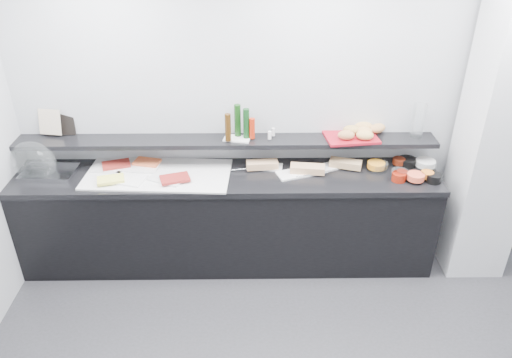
{
  "coord_description": "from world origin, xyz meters",
  "views": [
    {
      "loc": [
        -0.49,
        -1.99,
        2.99
      ],
      "look_at": [
        -0.45,
        1.45,
        1.0
      ],
      "focal_mm": 35.0,
      "sensor_mm": 36.0,
      "label": 1
    }
  ],
  "objects_px": {
    "sandwich_plate_mid": "(299,173)",
    "condiment_tray": "(237,139)",
    "bread_tray": "(351,137)",
    "carafe": "(418,121)",
    "cloche_base": "(49,172)",
    "framed_print": "(59,120)"
  },
  "relations": [
    {
      "from": "sandwich_plate_mid",
      "to": "condiment_tray",
      "type": "bearing_deg",
      "value": 143.42
    },
    {
      "from": "condiment_tray",
      "to": "bread_tray",
      "type": "distance_m",
      "value": 0.98
    },
    {
      "from": "carafe",
      "to": "cloche_base",
      "type": "bearing_deg",
      "value": -176.67
    },
    {
      "from": "sandwich_plate_mid",
      "to": "framed_print",
      "type": "relative_size",
      "value": 1.44
    },
    {
      "from": "framed_print",
      "to": "condiment_tray",
      "type": "bearing_deg",
      "value": -8.63
    },
    {
      "from": "condiment_tray",
      "to": "bread_tray",
      "type": "bearing_deg",
      "value": 12.43
    },
    {
      "from": "sandwich_plate_mid",
      "to": "carafe",
      "type": "distance_m",
      "value": 1.11
    },
    {
      "from": "sandwich_plate_mid",
      "to": "condiment_tray",
      "type": "relative_size",
      "value": 1.68
    },
    {
      "from": "framed_print",
      "to": "bread_tray",
      "type": "xyz_separation_m",
      "value": [
        2.51,
        -0.11,
        -0.12
      ]
    },
    {
      "from": "sandwich_plate_mid",
      "to": "bread_tray",
      "type": "relative_size",
      "value": 0.86
    },
    {
      "from": "sandwich_plate_mid",
      "to": "bread_tray",
      "type": "bearing_deg",
      "value": 1.73
    },
    {
      "from": "condiment_tray",
      "to": "bread_tray",
      "type": "xyz_separation_m",
      "value": [
        0.98,
        0.01,
        0.0
      ]
    },
    {
      "from": "cloche_base",
      "to": "bread_tray",
      "type": "distance_m",
      "value": 2.59
    },
    {
      "from": "condiment_tray",
      "to": "sandwich_plate_mid",
      "type": "bearing_deg",
      "value": -5.47
    },
    {
      "from": "sandwich_plate_mid",
      "to": "condiment_tray",
      "type": "distance_m",
      "value": 0.6
    },
    {
      "from": "framed_print",
      "to": "bread_tray",
      "type": "relative_size",
      "value": 0.59
    },
    {
      "from": "cloche_base",
      "to": "sandwich_plate_mid",
      "type": "relative_size",
      "value": 1.18
    },
    {
      "from": "cloche_base",
      "to": "framed_print",
      "type": "xyz_separation_m",
      "value": [
        0.07,
        0.28,
        0.36
      ]
    },
    {
      "from": "cloche_base",
      "to": "condiment_tray",
      "type": "height_order",
      "value": "condiment_tray"
    },
    {
      "from": "condiment_tray",
      "to": "carafe",
      "type": "relative_size",
      "value": 0.75
    },
    {
      "from": "cloche_base",
      "to": "bread_tray",
      "type": "height_order",
      "value": "bread_tray"
    },
    {
      "from": "cloche_base",
      "to": "carafe",
      "type": "xyz_separation_m",
      "value": [
        3.14,
        0.18,
        0.38
      ]
    }
  ]
}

